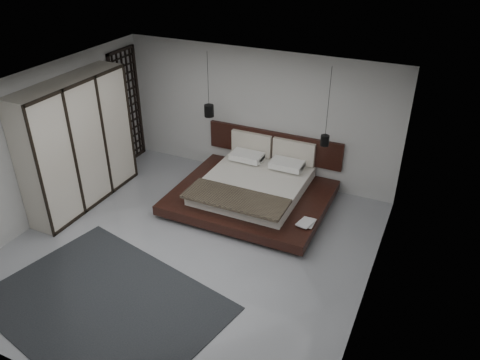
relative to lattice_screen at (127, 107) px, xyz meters
The scene contains 14 objects.
floor 4.05m from the lattice_screen, 39.71° to the right, with size 6.00×6.00×0.00m, color #92949A.
ceiling 4.12m from the lattice_screen, 39.71° to the right, with size 6.00×6.00×0.00m, color white.
wall_back 3.00m from the lattice_screen, 10.56° to the left, with size 6.00×6.00×0.00m, color #B6B6B4.
wall_front 6.20m from the lattice_screen, 61.57° to the right, with size 6.00×6.00×0.00m, color #B6B6B4.
wall_left 2.45m from the lattice_screen, 91.17° to the right, with size 6.00×6.00×0.00m, color #B6B6B4.
wall_right 6.44m from the lattice_screen, 22.38° to the right, with size 6.00×6.00×0.00m, color #B6B6B4.
lattice_screen is the anchor object (origin of this frame).
bed 3.54m from the lattice_screen, ahead, with size 2.98×2.48×1.11m.
book_lower 4.85m from the lattice_screen, 15.07° to the right, with size 0.24×0.32×0.03m, color #99724C.
book_upper 4.83m from the lattice_screen, 15.51° to the right, with size 0.23×0.32×0.02m, color #99724C.
pendant_left 2.15m from the lattice_screen, ahead, with size 0.20×0.20×1.34m.
pendant_right 4.58m from the lattice_screen, ahead, with size 0.16×0.16×1.51m.
wardrobe 1.92m from the lattice_screen, 82.47° to the right, with size 0.60×2.56×2.51m.
rug 5.00m from the lattice_screen, 59.16° to the right, with size 3.43×2.45×0.01m, color black.
Camera 1 is at (3.53, -5.51, 5.08)m, focal length 35.00 mm.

